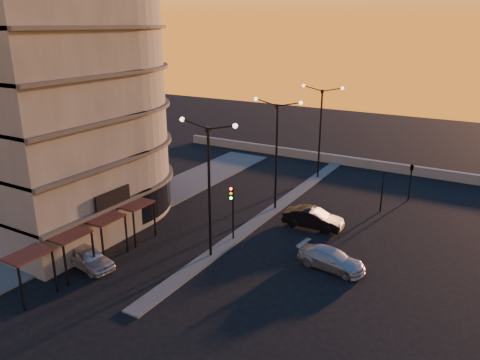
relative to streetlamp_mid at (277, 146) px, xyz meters
name	(u,v)px	position (x,y,z in m)	size (l,w,h in m)	color
ground	(211,256)	(0.00, -10.00, -5.59)	(120.00, 120.00, 0.00)	black
sidewalk_west	(136,208)	(-10.50, -6.00, -5.53)	(5.00, 40.00, 0.12)	#4B4B49
median	(275,208)	(0.00, 0.00, -5.53)	(1.20, 36.00, 0.12)	#4B4B49
parapet	(354,162)	(2.00, 16.00, -5.09)	(44.00, 0.50, 1.00)	slate
building	(53,70)	(-14.00, -9.97, 6.32)	(14.35, 17.08, 25.00)	#615D56
streetlamp_near	(209,179)	(0.00, -10.00, 0.00)	(4.32, 0.32, 9.51)	black
streetlamp_mid	(277,146)	(0.00, 0.00, 0.00)	(4.32, 0.32, 9.51)	black
streetlamp_far	(321,125)	(0.00, 10.00, 0.00)	(4.32, 0.32, 9.51)	black
traffic_light_main	(232,204)	(0.00, -7.13, -2.70)	(0.28, 0.44, 4.25)	black
signal_east_a	(382,190)	(8.00, 4.00, -3.66)	(0.13, 0.16, 3.60)	black
signal_east_b	(412,168)	(9.50, 8.00, -2.49)	(0.42, 1.99, 3.60)	black
car_hatchback	(88,257)	(-6.11, -15.29, -4.89)	(1.66, 4.13, 1.41)	silver
car_sedan	(313,218)	(4.25, -1.94, -4.82)	(1.63, 4.67, 1.54)	black
car_wagon	(331,259)	(7.70, -7.38, -4.94)	(1.84, 4.52, 1.31)	#A2A6AA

